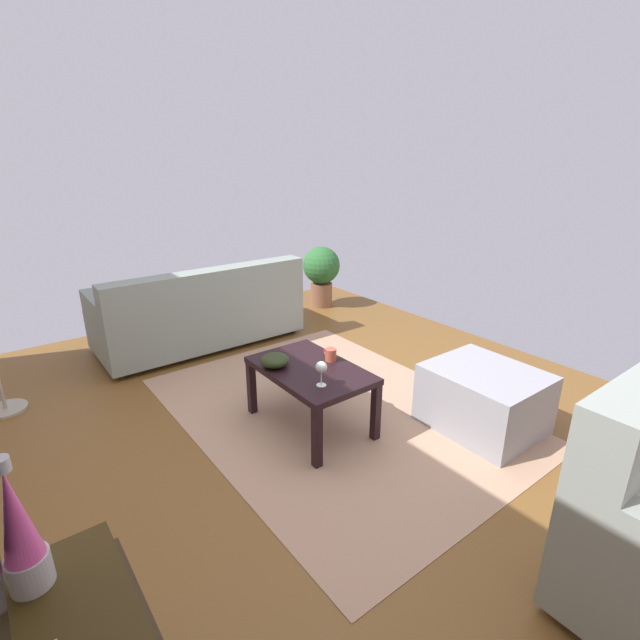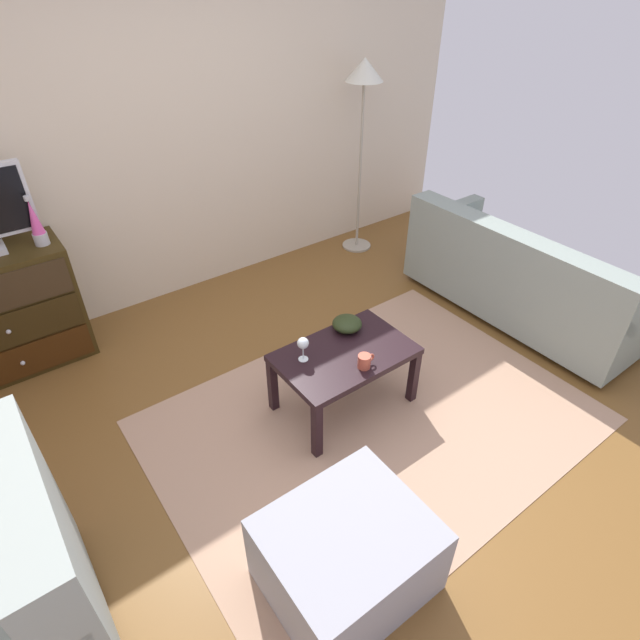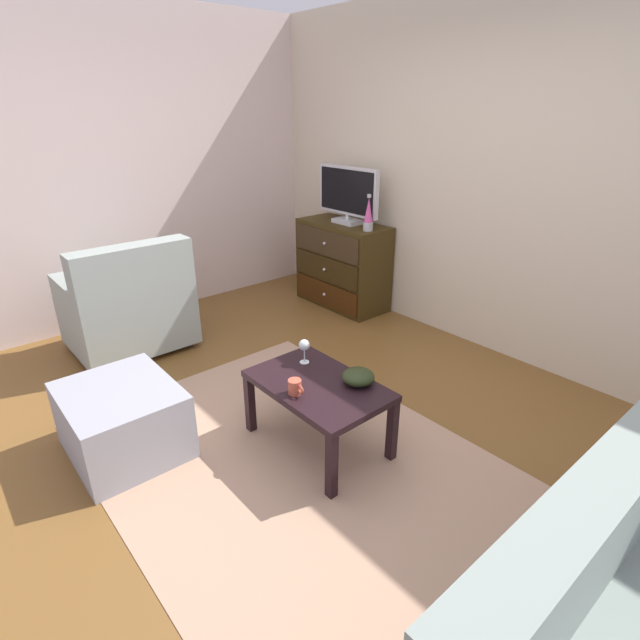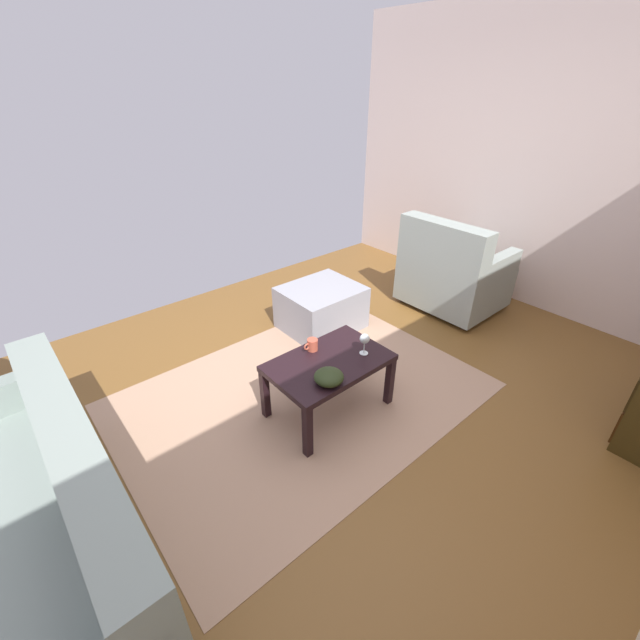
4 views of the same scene
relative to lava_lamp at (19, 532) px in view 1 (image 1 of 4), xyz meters
name	(u,v)px [view 1 (image 1 of 4)]	position (x,y,z in m)	size (l,w,h in m)	color
ground_plane	(328,436)	(1.07, -1.68, -1.02)	(5.69, 4.55, 0.05)	brown
area_rug	(333,410)	(1.27, -1.88, -0.99)	(2.60, 1.90, 0.01)	tan
lava_lamp	(19,532)	(0.00, 0.00, 0.00)	(0.09, 0.09, 0.33)	#B7B7BC
coffee_table	(310,376)	(1.22, -1.64, -0.62)	(0.82, 0.53, 0.43)	black
wine_glass	(321,368)	(0.98, -1.55, -0.45)	(0.07, 0.07, 0.16)	silver
mug	(331,355)	(1.22, -1.82, -0.52)	(0.11, 0.08, 0.08)	#BB513B
bowl_decorative	(275,360)	(1.37, -1.47, -0.52)	(0.19, 0.19, 0.09)	#242E15
couch_large	(201,313)	(3.00, -1.66, -0.68)	(0.85, 1.86, 0.79)	#332319
ottoman	(483,399)	(0.51, -2.55, -0.79)	(0.70, 0.60, 0.41)	#9697A1
potted_plant	(321,271)	(3.27, -3.31, -0.56)	(0.44, 0.44, 0.72)	brown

